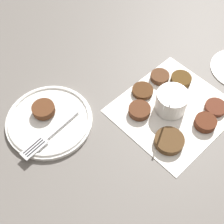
{
  "coord_description": "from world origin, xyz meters",
  "views": [
    {
      "loc": [
        0.53,
        0.15,
        0.74
      ],
      "look_at": [
        0.13,
        -0.13,
        0.02
      ],
      "focal_mm": 50.0,
      "sensor_mm": 36.0,
      "label": 1
    }
  ],
  "objects_px": {
    "sauce_bowl": "(171,102)",
    "fork": "(46,138)",
    "serving_plate": "(49,120)",
    "fritter_on_plate": "(43,109)"
  },
  "relations": [
    {
      "from": "sauce_bowl",
      "to": "fork",
      "type": "height_order",
      "value": "sauce_bowl"
    },
    {
      "from": "serving_plate",
      "to": "fork",
      "type": "relative_size",
      "value": 1.21
    },
    {
      "from": "sauce_bowl",
      "to": "serving_plate",
      "type": "relative_size",
      "value": 0.49
    },
    {
      "from": "sauce_bowl",
      "to": "fork",
      "type": "relative_size",
      "value": 0.6
    },
    {
      "from": "serving_plate",
      "to": "fritter_on_plate",
      "type": "height_order",
      "value": "fritter_on_plate"
    },
    {
      "from": "sauce_bowl",
      "to": "serving_plate",
      "type": "height_order",
      "value": "sauce_bowl"
    },
    {
      "from": "fritter_on_plate",
      "to": "sauce_bowl",
      "type": "bearing_deg",
      "value": 128.6
    },
    {
      "from": "serving_plate",
      "to": "fritter_on_plate",
      "type": "xyz_separation_m",
      "value": [
        -0.01,
        -0.03,
        0.02
      ]
    },
    {
      "from": "sauce_bowl",
      "to": "serving_plate",
      "type": "bearing_deg",
      "value": -47.17
    },
    {
      "from": "sauce_bowl",
      "to": "fritter_on_plate",
      "type": "distance_m",
      "value": 0.36
    }
  ]
}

